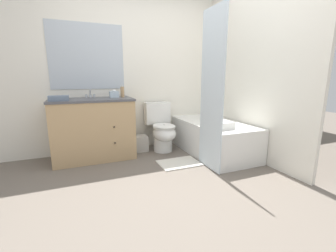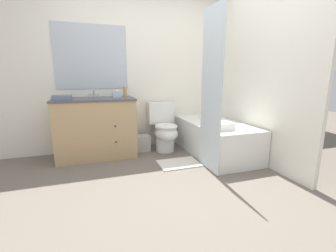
# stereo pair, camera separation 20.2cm
# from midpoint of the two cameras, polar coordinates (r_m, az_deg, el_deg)

# --- Properties ---
(ground_plane) EXTENTS (14.00, 14.00, 0.00)m
(ground_plane) POSITION_cam_midpoint_polar(r_m,az_deg,el_deg) (2.48, 4.70, -15.46)
(ground_plane) COLOR #6B6056
(wall_back) EXTENTS (8.00, 0.06, 2.50)m
(wall_back) POSITION_cam_midpoint_polar(r_m,az_deg,el_deg) (3.75, -5.11, 13.69)
(wall_back) COLOR white
(wall_back) RESTS_ON ground_plane
(wall_right) EXTENTS (0.05, 2.60, 2.50)m
(wall_right) POSITION_cam_midpoint_polar(r_m,az_deg,el_deg) (3.60, 20.47, 13.03)
(wall_right) COLOR white
(wall_right) RESTS_ON ground_plane
(vanity_cabinet) EXTENTS (1.11, 0.61, 0.87)m
(vanity_cabinet) POSITION_cam_midpoint_polar(r_m,az_deg,el_deg) (3.41, -16.14, -0.31)
(vanity_cabinet) COLOR tan
(vanity_cabinet) RESTS_ON ground_plane
(sink_faucet) EXTENTS (0.14, 0.12, 0.12)m
(sink_faucet) POSITION_cam_midpoint_polar(r_m,az_deg,el_deg) (3.55, -16.74, 7.63)
(sink_faucet) COLOR silver
(sink_faucet) RESTS_ON vanity_cabinet
(toilet) EXTENTS (0.41, 0.65, 0.75)m
(toilet) POSITION_cam_midpoint_polar(r_m,az_deg,el_deg) (3.57, 0.67, -0.76)
(toilet) COLOR white
(toilet) RESTS_ON ground_plane
(bathtub) EXTENTS (0.74, 1.47, 0.49)m
(bathtub) POSITION_cam_midpoint_polar(r_m,az_deg,el_deg) (3.53, 13.45, -2.97)
(bathtub) COLOR white
(bathtub) RESTS_ON ground_plane
(shower_curtain) EXTENTS (0.01, 0.49, 1.94)m
(shower_curtain) POSITION_cam_midpoint_polar(r_m,az_deg,el_deg) (2.78, 13.00, 8.30)
(shower_curtain) COLOR silver
(shower_curtain) RESTS_ON ground_plane
(wastebasket) EXTENTS (0.24, 0.20, 0.25)m
(wastebasket) POSITION_cam_midpoint_polar(r_m,az_deg,el_deg) (3.62, -4.98, -4.34)
(wastebasket) COLOR #B7B2A8
(wastebasket) RESTS_ON ground_plane
(tissue_box) EXTENTS (0.12, 0.13, 0.11)m
(tissue_box) POSITION_cam_midpoint_polar(r_m,az_deg,el_deg) (3.45, -11.22, 7.98)
(tissue_box) COLOR silver
(tissue_box) RESTS_ON vanity_cabinet
(soap_dispenser) EXTENTS (0.05, 0.05, 0.18)m
(soap_dispenser) POSITION_cam_midpoint_polar(r_m,az_deg,el_deg) (3.45, -9.20, 8.66)
(soap_dispenser) COLOR tan
(soap_dispenser) RESTS_ON vanity_cabinet
(hand_towel_folded) EXTENTS (0.23, 0.14, 0.06)m
(hand_towel_folded) POSITION_cam_midpoint_polar(r_m,az_deg,el_deg) (3.20, -23.71, 6.62)
(hand_towel_folded) COLOR slate
(hand_towel_folded) RESTS_ON vanity_cabinet
(bath_towel_folded) EXTENTS (0.26, 0.24, 0.10)m
(bath_towel_folded) POSITION_cam_midpoint_polar(r_m,az_deg,el_deg) (3.02, 15.38, 0.02)
(bath_towel_folded) COLOR white
(bath_towel_folded) RESTS_ON bathtub
(bath_mat) EXTENTS (0.54, 0.39, 0.02)m
(bath_mat) POSITION_cam_midpoint_polar(r_m,az_deg,el_deg) (3.10, 4.65, -9.45)
(bath_mat) COLOR silver
(bath_mat) RESTS_ON ground_plane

